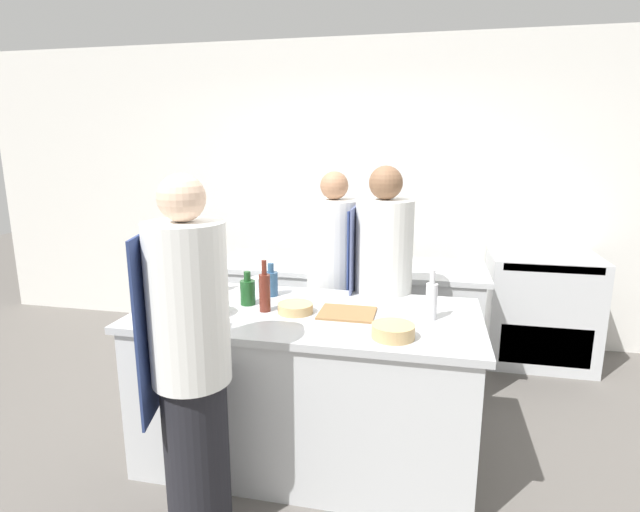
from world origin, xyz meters
name	(u,v)px	position (x,y,z in m)	size (l,w,h in m)	color
ground_plane	(308,454)	(0.00, 0.00, 0.00)	(16.00, 16.00, 0.00)	#605B56
wall_back	(360,192)	(0.00, 2.13, 1.40)	(8.00, 0.06, 2.80)	silver
prep_counter	(307,385)	(0.00, 0.00, 0.46)	(1.96, 0.94, 0.92)	silver
pass_counter	(348,318)	(0.05, 1.19, 0.46)	(2.13, 0.72, 0.92)	silver
oven_range	(540,309)	(1.63, 1.75, 0.47)	(0.87, 0.65, 0.94)	silver
chef_at_prep_near	(191,365)	(-0.37, -0.70, 0.87)	(0.41, 0.39, 1.74)	black
chef_at_stove	(334,288)	(0.01, 0.79, 0.83)	(0.44, 0.43, 1.67)	black
chef_at_pass_far	(382,298)	(0.38, 0.52, 0.86)	(0.38, 0.37, 1.72)	black
bottle_olive_oil	(431,300)	(0.69, 0.03, 1.03)	(0.06, 0.06, 0.28)	silver
bottle_vinegar	(248,291)	(-0.38, 0.06, 1.00)	(0.09, 0.09, 0.20)	#19471E
bottle_wine	(206,274)	(-0.72, 0.22, 1.04)	(0.09, 0.09, 0.31)	black
bottle_cooking_oil	(271,283)	(-0.30, 0.26, 1.00)	(0.09, 0.09, 0.21)	#2D5175
bottle_sauce	(265,291)	(-0.24, -0.04, 1.04)	(0.06, 0.06, 0.30)	#5B2319
bowl_mixing_large	(207,307)	(-0.54, -0.16, 0.96)	(0.24, 0.24, 0.08)	white
bowl_prep_small	(295,308)	(-0.06, -0.03, 0.94)	(0.20, 0.20, 0.05)	tan
bowl_ceramic_blue	(393,331)	(0.51, -0.28, 0.95)	(0.22, 0.22, 0.07)	tan
cup	(258,284)	(-0.42, 0.35, 0.96)	(0.09, 0.09, 0.09)	white
cutting_board	(347,313)	(0.23, 0.01, 0.92)	(0.31, 0.26, 0.01)	olive
stockpot	(322,251)	(-0.15, 1.14, 1.03)	(0.26, 0.26, 0.22)	silver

